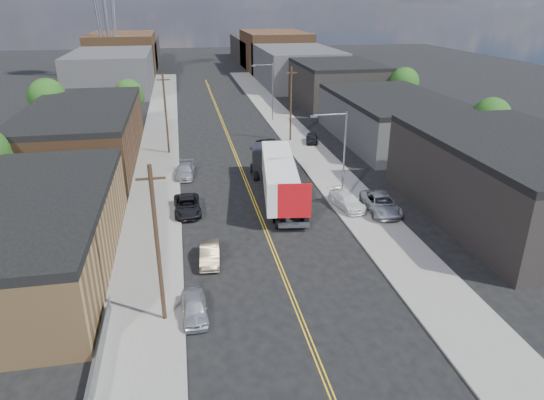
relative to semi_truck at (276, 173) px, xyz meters
name	(u,v)px	position (x,y,z in m)	size (l,w,h in m)	color
ground	(223,123)	(-2.31, 31.47, -2.46)	(260.00, 260.00, 0.00)	black
centerline	(234,150)	(-2.31, 16.47, -2.45)	(0.32, 120.00, 0.01)	gold
sidewalk_left	(159,154)	(-11.81, 16.47, -2.38)	(5.00, 140.00, 0.15)	slate
sidewalk_right	(305,146)	(7.19, 16.47, -2.38)	(5.00, 140.00, 0.15)	slate
warehouse_tan	(22,235)	(-20.31, -10.53, 0.34)	(12.00, 22.00, 5.60)	olive
warehouse_brown	(83,134)	(-20.31, 15.47, 0.84)	(12.00, 26.00, 6.60)	#513520
industrial_right_a	(514,179)	(19.68, -8.53, 1.09)	(14.00, 22.00, 7.10)	black
industrial_right_b	(392,118)	(19.69, 17.47, 0.59)	(14.00, 24.00, 6.10)	#313134
industrial_right_c	(335,83)	(19.69, 43.47, 1.34)	(14.00, 22.00, 7.60)	black
skyline_left_a	(113,71)	(-22.31, 66.47, 1.54)	(16.00, 30.00, 8.00)	#313134
skyline_right_a	(296,66)	(17.69, 66.47, 1.54)	(16.00, 30.00, 8.00)	#313134
skyline_left_b	(123,54)	(-22.31, 91.47, 2.54)	(16.00, 26.00, 10.00)	#513520
skyline_right_b	(275,51)	(17.69, 91.47, 2.54)	(16.00, 26.00, 10.00)	#513520
skyline_left_c	(130,52)	(-22.31, 111.47, 1.04)	(16.00, 40.00, 7.00)	black
skyline_right_c	(263,50)	(17.69, 111.47, 1.04)	(16.00, 40.00, 7.00)	black
streetlight_near	(340,152)	(5.29, -3.53, 2.87)	(3.39, 0.25, 9.00)	gray
streetlight_far	(270,88)	(5.29, 31.47, 2.87)	(3.39, 0.25, 9.00)	gray
utility_pole_left_near	(157,245)	(-10.51, -18.53, 2.68)	(1.60, 0.26, 10.00)	black
utility_pole_left_far	(166,114)	(-10.51, 16.47, 2.68)	(1.60, 0.26, 10.00)	black
utility_pole_right	(291,104)	(5.89, 19.47, 2.68)	(1.60, 0.26, 10.00)	black
chainlink_fence	(91,399)	(-13.81, -25.03, -1.80)	(0.05, 16.00, 1.22)	slate
tree_left_mid	(48,100)	(-26.25, 26.47, 3.02)	(5.10, 5.04, 8.37)	black
tree_left_far	(129,95)	(-16.25, 33.47, 2.11)	(4.35, 4.20, 6.97)	black
tree_right_near	(491,119)	(27.75, 7.47, 2.41)	(4.60, 4.48, 7.44)	black
tree_right_far	(404,84)	(27.75, 31.47, 2.72)	(4.85, 4.76, 7.91)	black
semi_truck	(276,173)	(0.00, 0.00, 0.00)	(4.52, 16.79, 4.32)	silver
car_left_a	(194,308)	(-8.71, -18.53, -1.80)	(1.56, 3.88, 1.32)	silver
car_left_b	(210,254)	(-7.31, -11.90, -1.80)	(1.40, 4.00, 1.32)	#7F6C53
car_left_c	(187,206)	(-8.71, -2.53, -1.74)	(2.37, 5.14, 1.43)	black
car_left_d	(185,171)	(-8.71, 7.39, -1.78)	(1.90, 4.67, 1.36)	#AAADB0
car_right_lot_a	(381,203)	(8.65, -5.86, -1.51)	(2.65, 5.74, 1.60)	#A7A8AC
car_right_lot_b	(347,201)	(5.89, -4.45, -1.62)	(1.91, 4.71, 1.37)	silver
car_right_lot_c	(312,138)	(8.44, 17.64, -1.67)	(1.51, 3.75, 1.28)	black
car_ahead_truck	(271,147)	(2.19, 14.22, -1.64)	(2.70, 5.86, 1.63)	black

